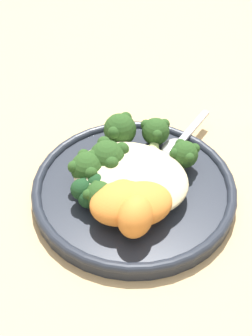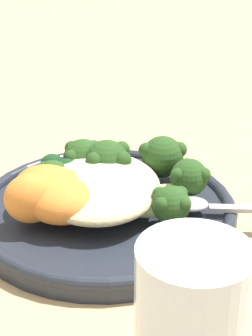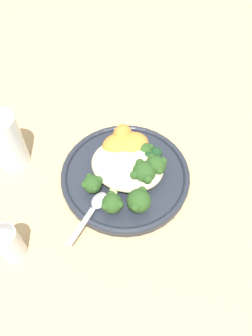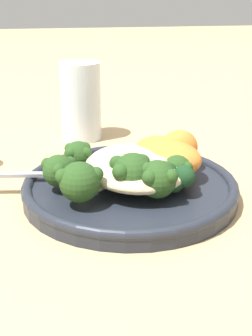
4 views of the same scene
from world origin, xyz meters
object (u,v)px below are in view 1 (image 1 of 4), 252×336
object	(u,v)px
broccoli_stalk_1	(154,141)
broccoli_stalk_5	(110,194)
sweet_potato_chunk_0	(123,199)
sweet_potato_chunk_3	(122,203)
broccoli_stalk_3	(111,160)
sweet_potato_chunk_1	(135,217)
plate	(134,189)
broccoli_stalk_2	(123,135)
sweet_potato_chunk_2	(140,204)
spoon	(179,142)
broccoli_stalk_4	(99,172)
kale_tuft	(90,190)
quinoa_mound	(131,177)
broccoli_stalk_0	(175,163)

from	to	relation	value
broccoli_stalk_1	broccoli_stalk_5	world-z (taller)	broccoli_stalk_1
sweet_potato_chunk_0	sweet_potato_chunk_3	size ratio (longest dim) A/B	0.90
broccoli_stalk_3	sweet_potato_chunk_1	world-z (taller)	same
plate	sweet_potato_chunk_3	xyz separation A→B (m)	(0.01, -0.05, 0.03)
broccoli_stalk_1	broccoli_stalk_2	xyz separation A→B (m)	(-0.04, -0.01, 0.00)
sweet_potato_chunk_2	sweet_potato_chunk_3	bearing A→B (deg)	-155.68
spoon	broccoli_stalk_1	bearing A→B (deg)	141.35
broccoli_stalk_5	sweet_potato_chunk_2	size ratio (longest dim) A/B	1.06
plate	broccoli_stalk_1	bearing A→B (deg)	92.21
broccoli_stalk_5	sweet_potato_chunk_0	bearing A→B (deg)	126.58
broccoli_stalk_2	spoon	size ratio (longest dim) A/B	0.93
broccoli_stalk_4	kale_tuft	distance (m)	0.03
broccoli_stalk_3	sweet_potato_chunk_3	size ratio (longest dim) A/B	1.51
broccoli_stalk_1	kale_tuft	size ratio (longest dim) A/B	2.61
broccoli_stalk_5	sweet_potato_chunk_0	world-z (taller)	same
quinoa_mound	spoon	bearing A→B (deg)	75.99
quinoa_mound	plate	bearing A→B (deg)	78.19
broccoli_stalk_2	sweet_potato_chunk_2	size ratio (longest dim) A/B	1.49
sweet_potato_chunk_3	sweet_potato_chunk_1	bearing A→B (deg)	-31.93
broccoli_stalk_4	broccoli_stalk_1	bearing A→B (deg)	-125.80
broccoli_stalk_0	broccoli_stalk_3	size ratio (longest dim) A/B	0.95
sweet_potato_chunk_1	sweet_potato_chunk_0	bearing A→B (deg)	137.96
broccoli_stalk_0	broccoli_stalk_2	bearing A→B (deg)	98.12
broccoli_stalk_3	sweet_potato_chunk_3	bearing A→B (deg)	135.24
sweet_potato_chunk_1	sweet_potato_chunk_3	xyz separation A→B (m)	(-0.02, 0.01, -0.00)
broccoli_stalk_2	sweet_potato_chunk_3	bearing A→B (deg)	158.63
plate	sweet_potato_chunk_2	xyz separation A→B (m)	(0.03, -0.04, 0.03)
quinoa_mound	spoon	distance (m)	0.10
broccoli_stalk_5	sweet_potato_chunk_3	size ratio (longest dim) A/B	1.05
broccoli_stalk_3	spoon	xyz separation A→B (m)	(0.05, 0.09, -0.02)
broccoli_stalk_1	broccoli_stalk_3	distance (m)	0.07
quinoa_mound	sweet_potato_chunk_0	world-z (taller)	sweet_potato_chunk_0
broccoli_stalk_5	sweet_potato_chunk_3	distance (m)	0.02
plate	broccoli_stalk_3	world-z (taller)	broccoli_stalk_3
broccoli_stalk_0	spoon	bearing A→B (deg)	32.54
sweet_potato_chunk_3	kale_tuft	world-z (taller)	sweet_potato_chunk_3
broccoli_stalk_0	broccoli_stalk_3	distance (m)	0.08
plate	broccoli_stalk_2	size ratio (longest dim) A/B	2.31
broccoli_stalk_1	broccoli_stalk_5	xyz separation A→B (m)	(-0.01, -0.10, -0.00)
broccoli_stalk_0	broccoli_stalk_5	size ratio (longest dim) A/B	1.36
broccoli_stalk_5	spoon	bearing A→B (deg)	-152.90
broccoli_stalk_5	kale_tuft	world-z (taller)	broccoli_stalk_5
plate	sweet_potato_chunk_0	bearing A→B (deg)	-80.85
quinoa_mound	spoon	size ratio (longest dim) A/B	1.21
broccoli_stalk_4	sweet_potato_chunk_2	distance (m)	0.07
sweet_potato_chunk_3	broccoli_stalk_5	bearing A→B (deg)	153.77
broccoli_stalk_0	sweet_potato_chunk_0	xyz separation A→B (m)	(-0.03, -0.08, 0.00)
broccoli_stalk_3	broccoli_stalk_4	xyz separation A→B (m)	(-0.00, -0.02, -0.00)
broccoli_stalk_0	sweet_potato_chunk_0	world-z (taller)	broccoli_stalk_0
broccoli_stalk_1	spoon	distance (m)	0.04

